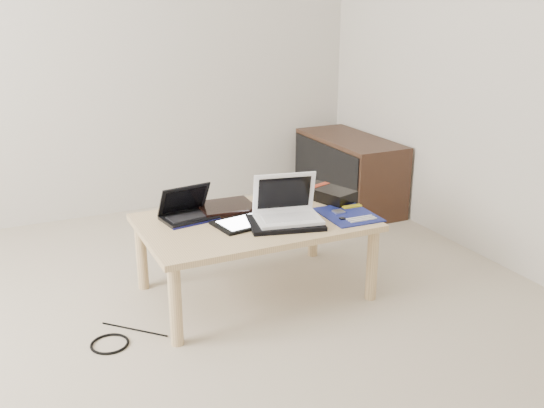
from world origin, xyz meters
name	(u,v)px	position (x,y,z in m)	size (l,w,h in m)	color
ground	(164,369)	(0.00, 0.00, 0.00)	(4.00, 4.00, 0.00)	beige
coffee_table	(254,229)	(0.61, 0.46, 0.35)	(1.10, 0.70, 0.40)	#D2B17F
media_cabinet	(348,172)	(1.77, 1.45, 0.25)	(0.41, 0.90, 0.50)	#3A2517
book	(226,207)	(0.53, 0.65, 0.41)	(0.28, 0.24, 0.03)	black
netbook	(188,212)	(0.32, 0.61, 0.44)	(0.28, 0.22, 0.17)	black
tablet	(243,223)	(0.53, 0.42, 0.41)	(0.29, 0.24, 0.01)	black
remote	(283,207)	(0.81, 0.54, 0.41)	(0.10, 0.20, 0.02)	silver
neoprene_sleeve	(285,223)	(0.71, 0.33, 0.41)	(0.35, 0.25, 0.02)	black
white_laptop	(287,209)	(0.73, 0.36, 0.46)	(0.34, 0.27, 0.22)	white
motherboard	(348,214)	(1.06, 0.31, 0.40)	(0.26, 0.32, 0.01)	#0D1855
gpu_box	(327,194)	(1.09, 0.58, 0.43)	(0.24, 0.33, 0.07)	black
cable_coil	(234,224)	(0.49, 0.42, 0.41)	(0.11, 0.11, 0.01)	black
floor_cable_coil	(110,344)	(-0.16, 0.28, 0.01)	(0.17, 0.17, 0.01)	black
floor_cable_trail	(134,329)	(-0.04, 0.35, 0.00)	(0.01, 0.01, 0.34)	black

